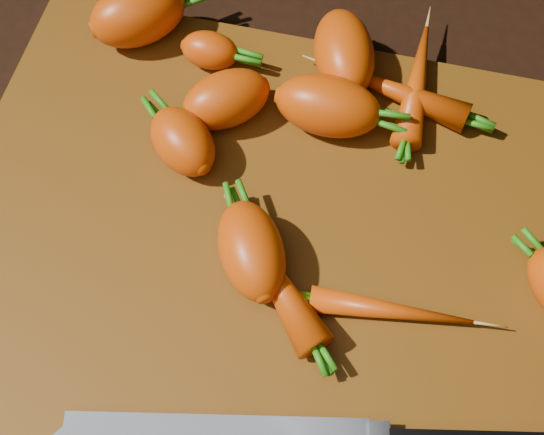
# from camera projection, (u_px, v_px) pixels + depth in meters

# --- Properties ---
(ground) EXTENTS (2.00, 2.00, 0.01)m
(ground) POSITION_uv_depth(u_px,v_px,m) (269.00, 249.00, 0.59)
(ground) COLOR black
(cutting_board) EXTENTS (0.50, 0.40, 0.01)m
(cutting_board) POSITION_uv_depth(u_px,v_px,m) (269.00, 243.00, 0.58)
(cutting_board) COLOR #5D370E
(cutting_board) RESTS_ON ground
(carrot_0) EXTENTS (0.10, 0.09, 0.05)m
(carrot_0) POSITION_uv_depth(u_px,v_px,m) (138.00, 14.00, 0.64)
(carrot_0) COLOR #D5480B
(carrot_0) RESTS_ON cutting_board
(carrot_1) EXTENTS (0.08, 0.08, 0.04)m
(carrot_1) POSITION_uv_depth(u_px,v_px,m) (183.00, 141.00, 0.59)
(carrot_1) COLOR #D5480B
(carrot_1) RESTS_ON cutting_board
(carrot_2) EXTENTS (0.08, 0.10, 0.05)m
(carrot_2) POSITION_uv_depth(u_px,v_px,m) (344.00, 53.00, 0.63)
(carrot_2) COLOR #D5480B
(carrot_2) RESTS_ON cutting_board
(carrot_3) EXTENTS (0.08, 0.09, 0.05)m
(carrot_3) POSITION_uv_depth(u_px,v_px,m) (251.00, 250.00, 0.55)
(carrot_3) COLOR #D5480B
(carrot_3) RESTS_ON cutting_board
(carrot_4) EXTENTS (0.09, 0.08, 0.05)m
(carrot_4) POSITION_uv_depth(u_px,v_px,m) (226.00, 99.00, 0.61)
(carrot_4) COLOR #D5480B
(carrot_4) RESTS_ON cutting_board
(carrot_5) EXTENTS (0.05, 0.03, 0.03)m
(carrot_5) POSITION_uv_depth(u_px,v_px,m) (210.00, 50.00, 0.64)
(carrot_5) COLOR #D5480B
(carrot_5) RESTS_ON cutting_board
(carrot_7) EXTENTS (0.03, 0.12, 0.03)m
(carrot_7) POSITION_uv_depth(u_px,v_px,m) (417.00, 83.00, 0.63)
(carrot_7) COLOR #D5480B
(carrot_7) RESTS_ON cutting_board
(carrot_8) EXTENTS (0.12, 0.03, 0.02)m
(carrot_8) POSITION_uv_depth(u_px,v_px,m) (391.00, 311.00, 0.54)
(carrot_8) COLOR #D5480B
(carrot_8) RESTS_ON cutting_board
(carrot_9) EXTENTS (0.10, 0.10, 0.03)m
(carrot_9) POSITION_uv_depth(u_px,v_px,m) (276.00, 281.00, 0.54)
(carrot_9) COLOR #D5480B
(carrot_9) RESTS_ON cutting_board
(carrot_10) EXTENTS (0.09, 0.05, 0.05)m
(carrot_10) POSITION_uv_depth(u_px,v_px,m) (328.00, 106.00, 0.60)
(carrot_10) COLOR #D5480B
(carrot_10) RESTS_ON cutting_board
(carrot_11) EXTENTS (0.13, 0.05, 0.03)m
(carrot_11) POSITION_uv_depth(u_px,v_px,m) (396.00, 92.00, 0.62)
(carrot_11) COLOR #D5480B
(carrot_11) RESTS_ON cutting_board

